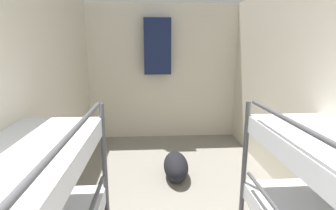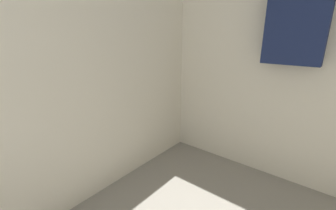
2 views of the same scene
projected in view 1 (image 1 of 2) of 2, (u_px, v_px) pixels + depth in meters
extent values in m
cube|color=beige|center=(17.00, 102.00, 2.12)|extent=(0.06, 4.79, 2.28)
cube|color=beige|center=(323.00, 98.00, 2.29)|extent=(0.06, 4.79, 2.28)
cube|color=beige|center=(163.00, 73.00, 4.51)|extent=(2.65, 0.06, 2.28)
cylinder|color=#4C4C51|center=(105.00, 166.00, 2.27)|extent=(0.04, 0.04, 1.12)
cube|color=silver|center=(7.00, 178.00, 1.32)|extent=(0.64, 1.79, 0.15)
cylinder|color=#4C4C51|center=(68.00, 137.00, 1.30)|extent=(0.03, 1.52, 0.03)
cylinder|color=#4C4C51|center=(244.00, 162.00, 2.35)|extent=(0.04, 0.04, 1.12)
cylinder|color=#4C4C51|center=(309.00, 131.00, 1.38)|extent=(0.03, 1.52, 0.03)
ellipsoid|color=black|center=(176.00, 166.00, 3.20)|extent=(0.30, 0.61, 0.30)
cube|color=#192347|center=(157.00, 47.00, 4.26)|extent=(0.44, 0.12, 0.90)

